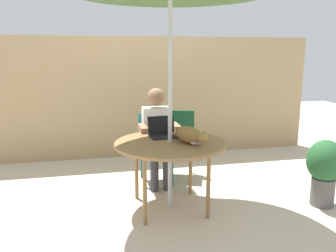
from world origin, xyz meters
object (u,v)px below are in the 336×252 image
Objects in this scene: chair_occupied at (155,142)px; cat at (190,135)px; patio_table at (170,147)px; person_seated at (157,132)px; chair_empty at (179,138)px; laptop at (162,131)px; potted_plant_near_fence at (325,167)px.

chair_occupied is 1.04m from cat.
patio_table is 0.73m from person_seated.
patio_table is 1.07m from chair_empty.
chair_occupied is 0.67m from laptop.
person_seated is at bearing 86.82° from laptop.
chair_occupied and chair_empty have the same top height.
chair_occupied is at bearing 90.00° from person_seated.
chair_occupied reaches higher than potted_plant_near_fence.
patio_table is at bearing 170.14° from potted_plant_near_fence.
patio_table is at bearing 155.23° from cat.
laptop is 0.42m from cat.
laptop reaches higher than cat.
cat is at bearing -78.97° from chair_occupied.
chair_empty reaches higher than potted_plant_near_fence.
person_seated reaches higher than cat.
person_seated is (-0.00, 0.73, -0.00)m from patio_table.
chair_empty is at bearing 38.05° from person_seated.
laptop reaches higher than potted_plant_near_fence.
chair_occupied is at bearing 87.64° from laptop.
laptop is at bearing 120.52° from cat.
laptop reaches higher than chair_empty.
person_seated reaches higher than chair_occupied.
patio_table is 1.57× the size of potted_plant_near_fence.
person_seated is at bearing 90.00° from patio_table.
patio_table is 0.90m from chair_occupied.
chair_occupied reaches higher than patio_table.
laptop is at bearing 161.40° from potted_plant_near_fence.
laptop is (-0.03, 0.28, 0.11)m from patio_table.
laptop is (-0.03, -0.45, 0.12)m from person_seated.
laptop is 1.80m from potted_plant_near_fence.
cat reaches higher than potted_plant_near_fence.
cat is (0.19, -0.81, 0.14)m from person_seated.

